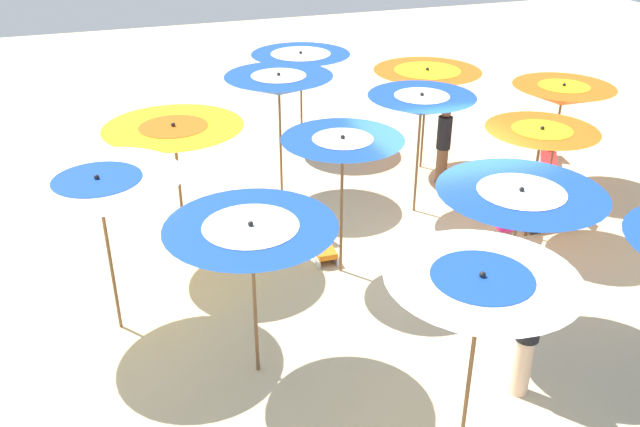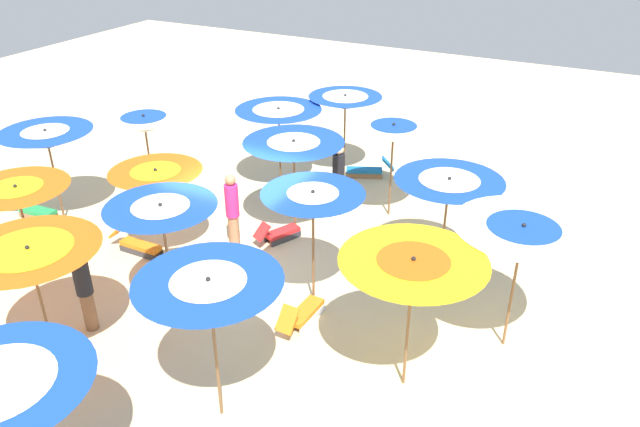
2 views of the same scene
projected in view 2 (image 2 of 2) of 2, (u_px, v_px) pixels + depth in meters
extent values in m
cube|color=beige|center=(251.00, 272.00, 13.17)|extent=(40.89, 40.89, 0.04)
cylinder|color=brown|center=(512.00, 294.00, 10.58)|extent=(0.05, 0.05, 2.18)
cone|color=white|center=(522.00, 239.00, 10.06)|extent=(2.28, 2.28, 0.45)
cone|color=#1947B2|center=(523.00, 233.00, 10.01)|extent=(1.19, 1.19, 0.23)
sphere|color=black|center=(524.00, 225.00, 9.94)|extent=(0.07, 0.07, 0.07)
cylinder|color=brown|center=(444.00, 233.00, 12.54)|extent=(0.05, 0.05, 2.06)
cone|color=#1947B2|center=(449.00, 187.00, 12.05)|extent=(2.15, 2.15, 0.32)
cone|color=white|center=(449.00, 184.00, 12.02)|extent=(1.19, 1.19, 0.18)
sphere|color=black|center=(450.00, 178.00, 11.96)|extent=(0.07, 0.07, 0.07)
cylinder|color=brown|center=(391.00, 175.00, 14.93)|extent=(0.05, 0.05, 2.15)
cone|color=white|center=(393.00, 133.00, 14.42)|extent=(2.06, 2.06, 0.37)
cone|color=#1947B2|center=(394.00, 129.00, 14.38)|extent=(1.08, 1.08, 0.19)
sphere|color=black|center=(394.00, 124.00, 14.32)|extent=(0.07, 0.07, 0.07)
cylinder|color=brown|center=(344.00, 139.00, 17.10)|extent=(0.05, 0.05, 2.09)
cone|color=#1947B2|center=(345.00, 103.00, 16.61)|extent=(1.98, 1.98, 0.36)
cone|color=white|center=(345.00, 100.00, 16.57)|extent=(1.23, 1.23, 0.22)
sphere|color=black|center=(345.00, 95.00, 16.51)|extent=(0.07, 0.07, 0.07)
cylinder|color=brown|center=(408.00, 329.00, 9.70)|extent=(0.05, 0.05, 2.23)
cone|color=yellow|center=(413.00, 270.00, 9.18)|extent=(2.25, 2.25, 0.32)
cone|color=orange|center=(413.00, 265.00, 9.14)|extent=(1.10, 1.10, 0.16)
sphere|color=black|center=(414.00, 259.00, 9.09)|extent=(0.07, 0.07, 0.07)
cylinder|color=brown|center=(313.00, 253.00, 11.72)|extent=(0.05, 0.05, 2.21)
cone|color=#1947B2|center=(313.00, 201.00, 11.19)|extent=(1.91, 1.91, 0.32)
cone|color=white|center=(313.00, 197.00, 11.15)|extent=(0.95, 0.95, 0.16)
sphere|color=black|center=(313.00, 192.00, 11.11)|extent=(0.07, 0.07, 0.07)
cylinder|color=brown|center=(295.00, 191.00, 14.22)|extent=(0.05, 0.05, 2.07)
cone|color=#1947B2|center=(294.00, 150.00, 13.73)|extent=(2.27, 2.27, 0.37)
cone|color=white|center=(294.00, 146.00, 13.69)|extent=(1.18, 1.18, 0.19)
sphere|color=black|center=(294.00, 141.00, 13.63)|extent=(0.07, 0.07, 0.07)
cylinder|color=brown|center=(280.00, 153.00, 16.30)|extent=(0.05, 0.05, 2.03)
cone|color=#1947B2|center=(279.00, 116.00, 15.83)|extent=(2.22, 2.22, 0.36)
cone|color=white|center=(279.00, 113.00, 15.79)|extent=(1.32, 1.32, 0.22)
sphere|color=black|center=(278.00, 108.00, 15.73)|extent=(0.07, 0.07, 0.07)
cylinder|color=brown|center=(216.00, 356.00, 9.10)|extent=(0.05, 0.05, 2.28)
cone|color=#1947B2|center=(209.00, 293.00, 8.57)|extent=(2.10, 2.10, 0.39)
cone|color=white|center=(209.00, 287.00, 8.52)|extent=(1.07, 1.07, 0.20)
sphere|color=black|center=(208.00, 279.00, 8.46)|extent=(0.07, 0.07, 0.07)
cylinder|color=brown|center=(169.00, 267.00, 11.33)|extent=(0.05, 0.05, 2.16)
cone|color=#1947B2|center=(162.00, 216.00, 10.82)|extent=(1.98, 1.98, 0.37)
cone|color=white|center=(161.00, 211.00, 10.77)|extent=(1.02, 1.02, 0.19)
sphere|color=black|center=(160.00, 205.00, 10.71)|extent=(0.07, 0.07, 0.07)
cylinder|color=brown|center=(162.00, 219.00, 13.24)|extent=(0.05, 0.05, 1.90)
cone|color=orange|center=(156.00, 178.00, 12.79)|extent=(1.93, 1.93, 0.34)
cone|color=yellow|center=(156.00, 175.00, 12.75)|extent=(1.02, 1.02, 0.18)
sphere|color=black|center=(155.00, 170.00, 12.70)|extent=(0.07, 0.07, 0.07)
cylinder|color=brown|center=(150.00, 165.00, 15.49)|extent=(0.05, 0.05, 2.13)
cone|color=white|center=(144.00, 125.00, 14.99)|extent=(1.90, 1.90, 0.40)
cone|color=#1947B2|center=(144.00, 121.00, 14.94)|extent=(1.09, 1.09, 0.23)
sphere|color=black|center=(143.00, 115.00, 14.88)|extent=(0.07, 0.07, 0.07)
cylinder|color=brown|center=(43.00, 310.00, 10.29)|extent=(0.05, 0.05, 2.04)
cone|color=orange|center=(30.00, 258.00, 9.81)|extent=(2.28, 2.28, 0.35)
cone|color=yellow|center=(29.00, 254.00, 9.78)|extent=(1.40, 1.40, 0.21)
sphere|color=black|center=(27.00, 247.00, 9.72)|extent=(0.07, 0.07, 0.07)
cylinder|color=brown|center=(29.00, 239.00, 12.49)|extent=(0.05, 0.05, 1.90)
cone|color=orange|center=(18.00, 197.00, 12.04)|extent=(2.04, 2.04, 0.41)
cone|color=yellow|center=(16.00, 192.00, 11.99)|extent=(1.02, 1.02, 0.20)
sphere|color=black|center=(15.00, 186.00, 11.93)|extent=(0.07, 0.07, 0.07)
cylinder|color=brown|center=(56.00, 181.00, 14.74)|extent=(0.05, 0.05, 2.07)
cone|color=#1947B2|center=(47.00, 140.00, 14.26)|extent=(2.12, 2.12, 0.42)
cone|color=white|center=(46.00, 135.00, 14.20)|extent=(1.07, 1.07, 0.21)
sphere|color=black|center=(45.00, 130.00, 14.14)|extent=(0.07, 0.07, 0.07)
cube|color=olive|center=(364.00, 176.00, 17.27)|extent=(0.93, 0.43, 0.14)
cube|color=olive|center=(364.00, 172.00, 17.52)|extent=(0.93, 0.43, 0.14)
cube|color=#1972B7|center=(364.00, 170.00, 17.34)|extent=(1.03, 0.66, 0.10)
cube|color=#1972B7|center=(388.00, 164.00, 17.20)|extent=(0.43, 0.40, 0.37)
cube|color=olive|center=(44.00, 212.00, 15.37)|extent=(0.93, 0.10, 0.14)
cube|color=olive|center=(34.00, 218.00, 15.11)|extent=(0.93, 0.10, 0.14)
cube|color=green|center=(38.00, 211.00, 15.18)|extent=(0.95, 0.39, 0.10)
cube|color=green|center=(15.00, 198.00, 15.32)|extent=(0.49, 0.36, 0.36)
cube|color=silver|center=(0.00, 281.00, 12.73)|extent=(0.57, 0.79, 0.14)
cube|color=silver|center=(1.00, 289.00, 12.46)|extent=(0.57, 0.79, 0.14)
cube|color=#333338|center=(279.00, 234.00, 14.43)|extent=(0.38, 0.76, 0.14)
cube|color=#333338|center=(286.00, 239.00, 14.22)|extent=(0.38, 0.76, 0.14)
cube|color=red|center=(282.00, 232.00, 14.27)|extent=(0.62, 0.87, 0.10)
cube|color=red|center=(262.00, 232.00, 13.87)|extent=(0.41, 0.43, 0.34)
cube|color=silver|center=(298.00, 314.00, 11.75)|extent=(0.07, 0.92, 0.14)
cube|color=silver|center=(313.00, 319.00, 11.60)|extent=(0.07, 0.92, 0.14)
cube|color=orange|center=(305.00, 311.00, 11.62)|extent=(0.37, 0.93, 0.10)
cube|color=orange|center=(287.00, 319.00, 11.02)|extent=(0.34, 0.39, 0.40)
cube|color=#333338|center=(146.00, 247.00, 13.90)|extent=(0.99, 0.04, 0.14)
cube|color=#333338|center=(137.00, 253.00, 13.68)|extent=(0.99, 0.04, 0.14)
cube|color=orange|center=(141.00, 245.00, 13.73)|extent=(0.99, 0.29, 0.10)
cube|color=orange|center=(117.00, 231.00, 13.90)|extent=(0.34, 0.28, 0.33)
cylinder|color=brown|center=(89.00, 311.00, 11.30)|extent=(0.24, 0.24, 0.79)
cylinder|color=black|center=(82.00, 277.00, 10.95)|extent=(0.30, 0.30, 0.69)
sphere|color=brown|center=(77.00, 255.00, 10.74)|extent=(0.21, 0.21, 0.21)
cylinder|color=beige|center=(338.00, 198.00, 15.26)|extent=(0.24, 0.24, 0.86)
cylinder|color=black|center=(339.00, 168.00, 14.89)|extent=(0.30, 0.30, 0.75)
sphere|color=beige|center=(339.00, 149.00, 14.65)|extent=(0.23, 0.23, 0.23)
cylinder|color=#A3704C|center=(234.00, 232.00, 13.77)|extent=(0.24, 0.24, 0.85)
cylinder|color=#D82672|center=(232.00, 200.00, 13.40)|extent=(0.30, 0.30, 0.75)
sphere|color=#A3704C|center=(230.00, 180.00, 13.17)|extent=(0.23, 0.23, 0.23)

